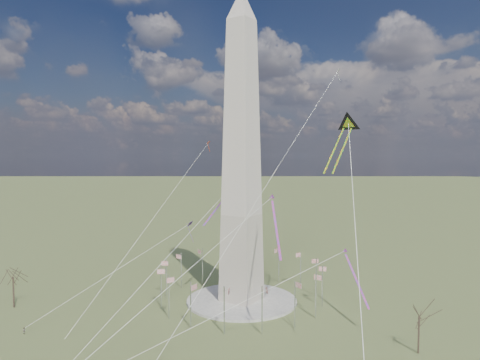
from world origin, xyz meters
The scene contains 14 objects.
ground centered at (0.00, 0.00, 0.00)m, with size 2000.00×2000.00×0.00m, color #545E2F.
plaza centered at (0.00, 0.00, 0.40)m, with size 36.00×36.00×0.80m, color beige.
washington_monument centered at (0.00, 0.00, 47.95)m, with size 15.56×15.56×100.00m.
flagpole_ring centered at (0.00, 0.00, 7.27)m, with size 54.40×54.40×13.00m.
tree_near centered at (55.84, -7.45, 9.73)m, with size 7.79×7.79×13.64m.
tree_far centered at (-57.47, -43.73, 10.34)m, with size 8.29×8.29×14.51m.
person_west centered at (-35.14, -53.32, 0.87)m, with size 0.85×0.66×1.74m, color gray.
kite_delta_black centered at (33.80, 2.84, 56.11)m, with size 7.70×20.57×17.01m.
kite_diamond_purple centered at (-30.59, 10.67, 20.75)m, with size 1.74×2.75×8.56m.
kite_streamer_left centered at (17.51, -9.85, 30.38)m, with size 13.54×18.63×14.98m.
kite_streamer_mid centered at (-9.12, 2.23, 32.92)m, with size 2.05×18.47×12.68m.
kite_streamer_right centered at (34.78, 6.86, 13.75)m, with size 12.87×14.95×12.77m.
kite_small_red centered at (-44.44, 40.86, 53.41)m, with size 1.63×1.92×5.15m.
kite_small_white centered at (16.42, 42.42, 79.82)m, with size 1.25×1.96×4.77m.
Camera 1 is at (74.74, -115.71, 47.81)m, focal length 32.00 mm.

